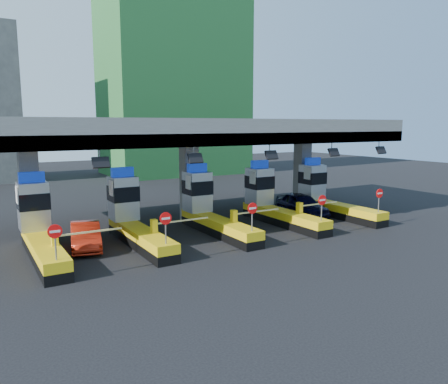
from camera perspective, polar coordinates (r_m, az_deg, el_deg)
ground at (r=27.67m, az=-1.75°, el=-5.14°), size 120.00×120.00×0.00m
toll_canopy at (r=29.41m, az=-4.55°, el=7.74°), size 28.00×12.09×7.00m
toll_lane_far_left at (r=24.55m, az=-23.04°, el=-4.31°), size 4.43×8.00×4.16m
toll_lane_left at (r=25.64m, az=-11.91°, el=-3.25°), size 4.43×8.00×4.16m
toll_lane_center at (r=27.61m, az=-2.04°, el=-2.20°), size 4.43×8.00×4.16m
toll_lane_right at (r=30.29m, az=6.28°, el=-1.27°), size 4.43×8.00×4.16m
toll_lane_far_right at (r=33.50m, az=13.14°, el=-0.48°), size 4.43×8.00×4.16m
bg_building_scaffold at (r=61.31m, az=-6.68°, el=15.63°), size 18.00×12.00×28.00m
van at (r=32.42m, az=10.09°, el=-1.66°), size 2.67×5.23×1.71m
red_car at (r=24.87m, az=-17.61°, el=-5.48°), size 2.32×4.51×1.42m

